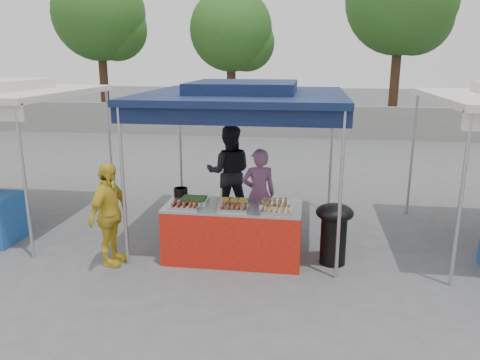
# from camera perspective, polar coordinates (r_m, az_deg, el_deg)

# --- Properties ---
(ground_plane) EXTENTS (80.00, 80.00, 0.00)m
(ground_plane) POSITION_cam_1_polar(r_m,az_deg,el_deg) (7.24, -0.71, -9.28)
(ground_plane) COLOR #555557
(back_wall) EXTENTS (40.00, 0.25, 1.20)m
(back_wall) POSITION_cam_1_polar(r_m,az_deg,el_deg) (17.71, 5.00, 7.14)
(back_wall) COLOR slate
(back_wall) RESTS_ON ground_plane
(main_canopy) EXTENTS (3.20, 3.20, 2.57)m
(main_canopy) POSITION_cam_1_polar(r_m,az_deg,el_deg) (7.58, 0.42, 10.40)
(main_canopy) COLOR #B2B2B9
(main_canopy) RESTS_ON ground_plane
(tree_0) EXTENTS (3.83, 3.82, 6.57)m
(tree_0) POSITION_cam_1_polar(r_m,az_deg,el_deg) (21.36, -16.34, 18.41)
(tree_0) COLOR #3D2517
(tree_0) RESTS_ON ground_plane
(tree_1) EXTENTS (3.35, 3.26, 5.61)m
(tree_1) POSITION_cam_1_polar(r_m,az_deg,el_deg) (19.47, -0.63, 17.41)
(tree_1) COLOR #3D2517
(tree_1) RESTS_ON ground_plane
(tree_2) EXTENTS (4.13, 4.13, 7.10)m
(tree_2) POSITION_cam_1_polar(r_m,az_deg,el_deg) (19.73, 19.45, 19.58)
(tree_2) COLOR #3D2517
(tree_2) RESTS_ON ground_plane
(vendor_table) EXTENTS (2.00, 0.80, 0.85)m
(vendor_table) POSITION_cam_1_polar(r_m,az_deg,el_deg) (6.98, -0.85, -6.43)
(vendor_table) COLOR red
(vendor_table) RESTS_ON ground_plane
(food_tray_fl) EXTENTS (0.42, 0.30, 0.07)m
(food_tray_fl) POSITION_cam_1_polar(r_m,az_deg,el_deg) (6.75, -6.75, -3.14)
(food_tray_fl) COLOR silver
(food_tray_fl) RESTS_ON vendor_table
(food_tray_fm) EXTENTS (0.42, 0.30, 0.07)m
(food_tray_fm) POSITION_cam_1_polar(r_m,az_deg,el_deg) (6.61, -0.81, -3.43)
(food_tray_fm) COLOR silver
(food_tray_fm) RESTS_ON vendor_table
(food_tray_fr) EXTENTS (0.42, 0.30, 0.07)m
(food_tray_fr) POSITION_cam_1_polar(r_m,az_deg,el_deg) (6.53, 4.52, -3.72)
(food_tray_fr) COLOR silver
(food_tray_fr) RESTS_ON vendor_table
(food_tray_bl) EXTENTS (0.42, 0.30, 0.07)m
(food_tray_bl) POSITION_cam_1_polar(r_m,az_deg,el_deg) (7.02, -5.64, -2.40)
(food_tray_bl) COLOR silver
(food_tray_bl) RESTS_ON vendor_table
(food_tray_bm) EXTENTS (0.42, 0.30, 0.07)m
(food_tray_bm) POSITION_cam_1_polar(r_m,az_deg,el_deg) (6.92, -0.75, -2.60)
(food_tray_bm) COLOR silver
(food_tray_bm) RESTS_ON vendor_table
(food_tray_br) EXTENTS (0.42, 0.30, 0.07)m
(food_tray_br) POSITION_cam_1_polar(r_m,az_deg,el_deg) (6.84, 4.21, -2.84)
(food_tray_br) COLOR silver
(food_tray_br) RESTS_ON vendor_table
(cooking_pot) EXTENTS (0.21, 0.21, 0.12)m
(cooking_pot) POSITION_cam_1_polar(r_m,az_deg,el_deg) (7.34, -7.23, -1.45)
(cooking_pot) COLOR black
(cooking_pot) RESTS_ON vendor_table
(skewer_cup) EXTENTS (0.08, 0.08, 0.10)m
(skewer_cup) POSITION_cam_1_polar(r_m,az_deg,el_deg) (6.62, -2.37, -3.25)
(skewer_cup) COLOR #B2B2B9
(skewer_cup) RESTS_ON vendor_table
(wok_burner) EXTENTS (0.54, 0.54, 0.91)m
(wok_burner) POSITION_cam_1_polar(r_m,az_deg,el_deg) (6.95, 11.37, -5.82)
(wok_burner) COLOR black
(wok_burner) RESTS_ON ground_plane
(crate_left) EXTENTS (0.52, 0.36, 0.31)m
(crate_left) POSITION_cam_1_polar(r_m,az_deg,el_deg) (7.67, -1.98, -6.59)
(crate_left) COLOR #13349A
(crate_left) RESTS_ON ground_plane
(crate_right) EXTENTS (0.50, 0.35, 0.30)m
(crate_right) POSITION_cam_1_polar(r_m,az_deg,el_deg) (7.69, 2.55, -6.60)
(crate_right) COLOR #13349A
(crate_right) RESTS_ON ground_plane
(crate_stacked) EXTENTS (0.46, 0.32, 0.28)m
(crate_stacked) POSITION_cam_1_polar(r_m,az_deg,el_deg) (7.59, 2.58, -4.59)
(crate_stacked) COLOR #13349A
(crate_stacked) RESTS_ON crate_right
(vendor_woman) EXTENTS (0.63, 0.49, 1.52)m
(vendor_woman) POSITION_cam_1_polar(r_m,az_deg,el_deg) (7.71, 2.30, -1.72)
(vendor_woman) COLOR #825378
(vendor_woman) RESTS_ON ground_plane
(helper_man) EXTENTS (0.93, 0.76, 1.75)m
(helper_man) POSITION_cam_1_polar(r_m,az_deg,el_deg) (8.68, -1.34, 0.96)
(helper_man) COLOR black
(helper_man) RESTS_ON ground_plane
(customer_person) EXTENTS (0.50, 0.94, 1.52)m
(customer_person) POSITION_cam_1_polar(r_m,az_deg,el_deg) (6.98, -15.67, -4.09)
(customer_person) COLOR gold
(customer_person) RESTS_ON ground_plane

